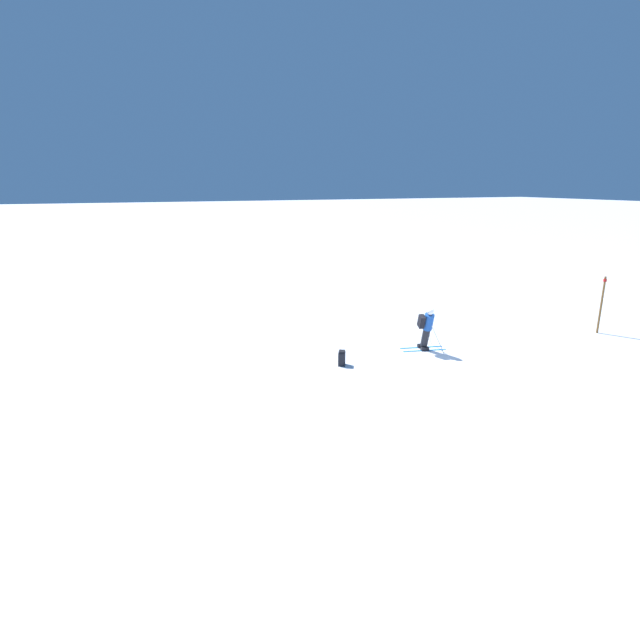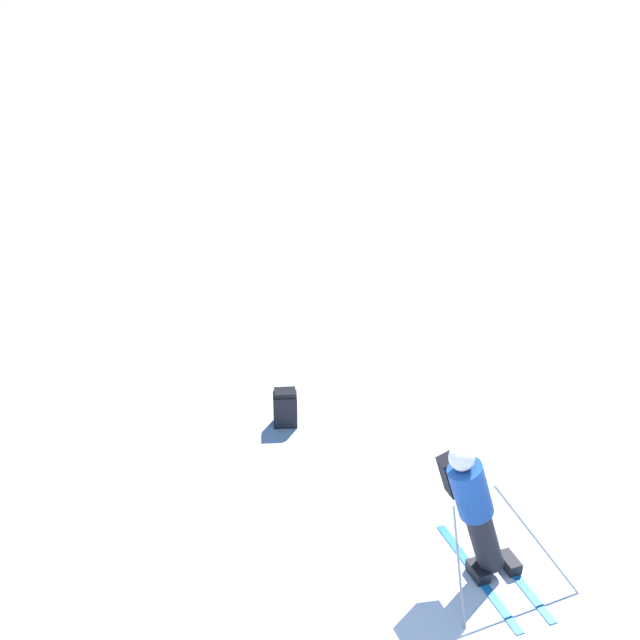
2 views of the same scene
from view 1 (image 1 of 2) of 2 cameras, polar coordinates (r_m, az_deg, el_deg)
name	(u,v)px [view 1 (image 1 of 2)]	position (r m, az deg, el deg)	size (l,w,h in m)	color
ground_plane	(441,358)	(17.74, 13.64, -4.27)	(300.00, 300.00, 0.00)	white
skier	(427,327)	(18.01, 12.08, -0.78)	(1.26, 1.67, 1.70)	#1E7AC6
spare_backpack	(342,358)	(16.55, 2.51, -4.37)	(0.37, 0.34, 0.50)	black
trail_marker	(602,303)	(22.72, 29.49, 1.74)	(0.13, 0.13, 2.30)	brown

